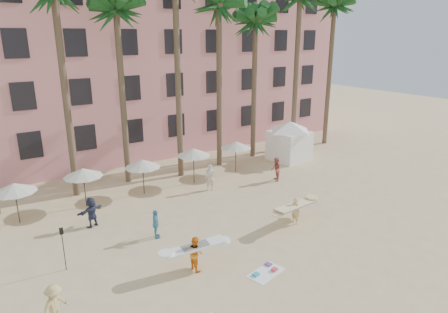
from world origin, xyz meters
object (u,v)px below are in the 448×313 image
object	(u,v)px
cabana	(290,137)
carrier_white	(196,252)
pink_hotel	(160,63)
carrier_yellow	(296,208)

from	to	relation	value
cabana	carrier_white	xyz separation A→B (m)	(-15.70, -10.55, -1.15)
pink_hotel	cabana	xyz separation A→B (m)	(6.01, -13.18, -5.93)
carrier_yellow	carrier_white	world-z (taller)	carrier_white
cabana	carrier_yellow	world-z (taller)	cabana
carrier_yellow	carrier_white	size ratio (longest dim) A/B	1.18
pink_hotel	carrier_yellow	world-z (taller)	pink_hotel
cabana	carrier_yellow	distance (m)	12.77
cabana	carrier_white	size ratio (longest dim) A/B	1.64
carrier_white	carrier_yellow	bearing A→B (deg)	7.17
cabana	pink_hotel	bearing A→B (deg)	114.51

